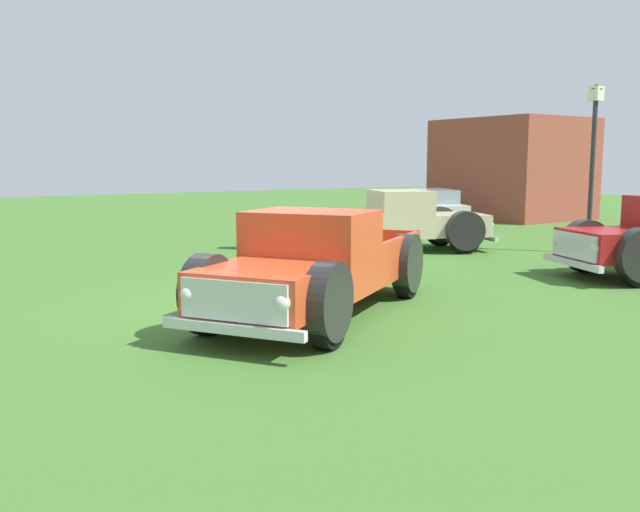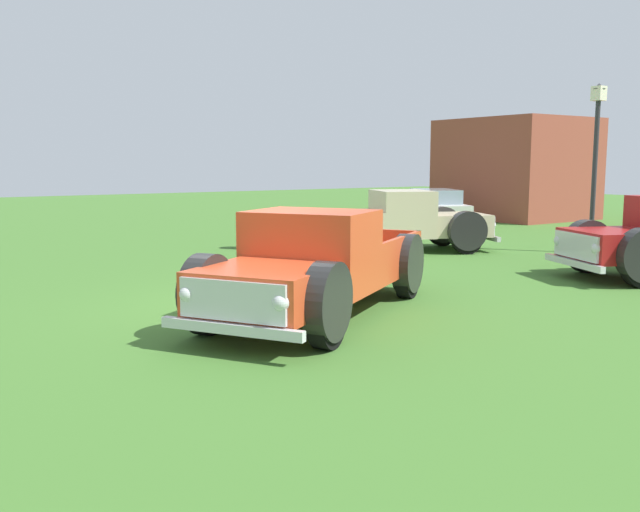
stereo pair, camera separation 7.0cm
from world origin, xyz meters
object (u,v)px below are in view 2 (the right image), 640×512
object	(u,v)px
pickup_truck_foreground	(310,268)
sedan_distant_a	(434,207)
lamp_post_near	(595,165)
trash_can	(254,231)
pickup_truck_behind_left	(404,222)

from	to	relation	value
pickup_truck_foreground	sedan_distant_a	bearing A→B (deg)	130.00
sedan_distant_a	lamp_post_near	distance (m)	8.31
pickup_truck_foreground	trash_can	xyz separation A→B (m)	(-7.76, 3.26, -0.29)
pickup_truck_behind_left	trash_can	size ratio (longest dim) A/B	5.81
pickup_truck_behind_left	trash_can	world-z (taller)	pickup_truck_behind_left
pickup_truck_foreground	lamp_post_near	world-z (taller)	lamp_post_near
pickup_truck_foreground	sedan_distant_a	distance (m)	15.73
pickup_truck_behind_left	sedan_distant_a	size ratio (longest dim) A/B	1.28
pickup_truck_behind_left	sedan_distant_a	distance (m)	7.56
pickup_truck_foreground	pickup_truck_behind_left	distance (m)	8.17
pickup_truck_foreground	pickup_truck_behind_left	size ratio (longest dim) A/B	0.99
trash_can	sedan_distant_a	bearing A→B (deg)	104.98
pickup_truck_foreground	sedan_distant_a	xyz separation A→B (m)	(-10.11, 12.05, -0.07)
sedan_distant_a	trash_can	xyz separation A→B (m)	(2.35, -8.79, -0.22)
lamp_post_near	trash_can	xyz separation A→B (m)	(-5.56, -6.80, -1.76)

